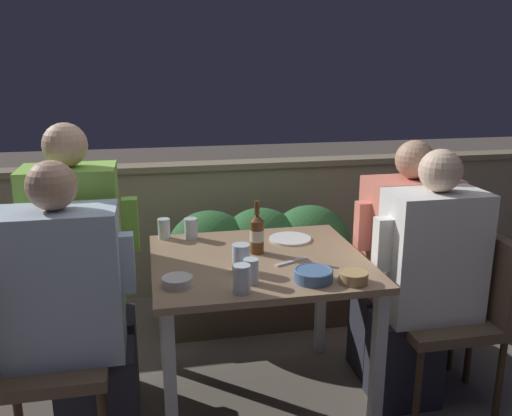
# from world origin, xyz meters

# --- Properties ---
(ground_plane) EXTENTS (16.00, 16.00, 0.00)m
(ground_plane) POSITION_xyz_m (0.00, 0.00, 0.00)
(ground_plane) COLOR #665B51
(parapet_wall) EXTENTS (9.00, 0.18, 0.92)m
(parapet_wall) POSITION_xyz_m (0.00, 1.38, 0.47)
(parapet_wall) COLOR gray
(parapet_wall) RESTS_ON ground_plane
(dining_table) EXTENTS (0.96, 0.86, 0.73)m
(dining_table) POSITION_xyz_m (0.00, 0.00, 0.64)
(dining_table) COLOR #937556
(dining_table) RESTS_ON ground_plane
(planter_hedge) EXTENTS (1.13, 0.47, 0.74)m
(planter_hedge) POSITION_xyz_m (0.18, 0.80, 0.41)
(planter_hedge) COLOR brown
(planter_hedge) RESTS_ON ground_plane
(chair_left_near) EXTENTS (0.47, 0.47, 0.83)m
(chair_left_near) POSITION_xyz_m (-0.99, -0.17, 0.51)
(chair_left_near) COLOR brown
(chair_left_near) RESTS_ON ground_plane
(person_blue_shirt) EXTENTS (0.51, 0.26, 1.24)m
(person_blue_shirt) POSITION_xyz_m (-0.80, -0.17, 0.62)
(person_blue_shirt) COLOR #282833
(person_blue_shirt) RESTS_ON ground_plane
(chair_left_far) EXTENTS (0.47, 0.47, 0.83)m
(chair_left_far) POSITION_xyz_m (-0.98, 0.15, 0.51)
(chair_left_far) COLOR brown
(chair_left_far) RESTS_ON ground_plane
(person_green_blouse) EXTENTS (0.49, 0.26, 1.35)m
(person_green_blouse) POSITION_xyz_m (-0.78, 0.15, 0.68)
(person_green_blouse) COLOR #282833
(person_green_blouse) RESTS_ON ground_plane
(chair_right_near) EXTENTS (0.47, 0.47, 0.83)m
(chair_right_near) POSITION_xyz_m (0.95, -0.14, 0.51)
(chair_right_near) COLOR brown
(chair_right_near) RESTS_ON ground_plane
(person_white_polo) EXTENTS (0.50, 0.26, 1.23)m
(person_white_polo) POSITION_xyz_m (0.75, -0.14, 0.61)
(person_white_polo) COLOR #282833
(person_white_polo) RESTS_ON ground_plane
(chair_right_far) EXTENTS (0.47, 0.47, 0.83)m
(chair_right_far) POSITION_xyz_m (0.97, 0.14, 0.51)
(chair_right_far) COLOR brown
(chair_right_far) RESTS_ON ground_plane
(person_coral_top) EXTENTS (0.51, 0.26, 1.23)m
(person_coral_top) POSITION_xyz_m (0.77, 0.14, 0.61)
(person_coral_top) COLOR #282833
(person_coral_top) RESTS_ON ground_plane
(beer_bottle) EXTENTS (0.07, 0.07, 0.25)m
(beer_bottle) POSITION_xyz_m (0.01, 0.08, 0.83)
(beer_bottle) COLOR brown
(beer_bottle) RESTS_ON dining_table
(plate_0) EXTENTS (0.21, 0.21, 0.01)m
(plate_0) POSITION_xyz_m (0.21, 0.23, 0.74)
(plate_0) COLOR white
(plate_0) RESTS_ON dining_table
(bowl_0) EXTENTS (0.12, 0.12, 0.05)m
(bowl_0) POSITION_xyz_m (0.32, -0.34, 0.76)
(bowl_0) COLOR tan
(bowl_0) RESTS_ON dining_table
(bowl_1) EXTENTS (0.12, 0.12, 0.04)m
(bowl_1) POSITION_xyz_m (-0.38, -0.24, 0.75)
(bowl_1) COLOR beige
(bowl_1) RESTS_ON dining_table
(bowl_2) EXTENTS (0.16, 0.16, 0.05)m
(bowl_2) POSITION_xyz_m (0.17, -0.29, 0.76)
(bowl_2) COLOR #4C709E
(bowl_2) RESTS_ON dining_table
(glass_cup_0) EXTENTS (0.07, 0.07, 0.11)m
(glass_cup_0) POSITION_xyz_m (-0.14, -0.35, 0.79)
(glass_cup_0) COLOR silver
(glass_cup_0) RESTS_ON dining_table
(glass_cup_1) EXTENTS (0.06, 0.06, 0.10)m
(glass_cup_1) POSITION_xyz_m (-0.09, -0.26, 0.78)
(glass_cup_1) COLOR silver
(glass_cup_1) RESTS_ON dining_table
(glass_cup_2) EXTENTS (0.07, 0.07, 0.10)m
(glass_cup_2) POSITION_xyz_m (-0.28, 0.34, 0.79)
(glass_cup_2) COLOR silver
(glass_cup_2) RESTS_ON dining_table
(glass_cup_3) EXTENTS (0.08, 0.08, 0.12)m
(glass_cup_3) POSITION_xyz_m (-0.10, -0.13, 0.79)
(glass_cup_3) COLOR silver
(glass_cup_3) RESTS_ON dining_table
(glass_cup_4) EXTENTS (0.06, 0.06, 0.10)m
(glass_cup_4) POSITION_xyz_m (-0.41, 0.38, 0.78)
(glass_cup_4) COLOR silver
(glass_cup_4) RESTS_ON dining_table
(fork_0) EXTENTS (0.16, 0.09, 0.01)m
(fork_0) POSITION_xyz_m (0.13, -0.08, 0.74)
(fork_0) COLOR silver
(fork_0) RESTS_ON dining_table
(potted_plant) EXTENTS (0.30, 0.30, 0.64)m
(potted_plant) POSITION_xyz_m (1.15, 0.68, 0.39)
(potted_plant) COLOR brown
(potted_plant) RESTS_ON ground_plane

